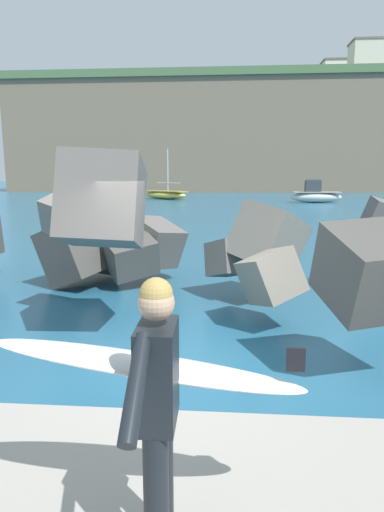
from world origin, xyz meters
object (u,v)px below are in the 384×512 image
(boat_near_centre, at_px, (165,195))
(boat_near_right, at_px, (109,206))
(surfer_with_board, at_px, (155,391))
(station_building_central, at_px, (341,77))
(station_building_west, at_px, (371,60))
(station_building_east, at_px, (343,84))
(mooring_buoy_outer, at_px, (143,218))
(boat_mid_left, at_px, (316,195))

(boat_near_centre, bearing_deg, boat_near_right, -91.33)
(surfer_with_board, bearing_deg, station_building_central, 75.65)
(station_building_west, relative_size, station_building_east, 0.84)
(mooring_buoy_outer, xyz_separation_m, station_building_east, (28.48, 71.64, 20.98))
(boat_near_centre, bearing_deg, mooring_buoy_outer, -84.95)
(boat_mid_left, bearing_deg, station_building_west, 66.97)
(surfer_with_board, bearing_deg, station_building_west, 72.30)
(station_building_east, bearing_deg, boat_mid_left, -106.02)
(boat_mid_left, bearing_deg, boat_near_right, -134.30)
(station_building_west, distance_m, station_building_central, 12.35)
(boat_mid_left, bearing_deg, station_building_central, 74.29)
(mooring_buoy_outer, relative_size, station_building_east, 0.05)
(boat_mid_left, relative_size, station_building_east, 0.59)
(surfer_with_board, xyz_separation_m, station_building_east, (24.26, 93.18, 19.92))
(mooring_buoy_outer, distance_m, station_building_west, 65.89)
(boat_near_right, bearing_deg, station_building_central, 65.34)
(boat_mid_left, height_order, station_building_central, station_building_central)
(boat_near_centre, distance_m, station_building_central, 55.88)
(station_building_central, bearing_deg, surfer_with_board, -104.35)
(station_building_east, bearing_deg, station_building_west, -89.17)
(boat_mid_left, height_order, station_building_east, station_building_east)
(station_building_west, xyz_separation_m, station_building_east, (-0.24, 16.40, -0.60))
(boat_near_right, height_order, station_building_central, station_building_central)
(boat_near_right, bearing_deg, station_building_east, 65.63)
(boat_near_centre, relative_size, station_building_central, 0.77)
(boat_near_centre, xyz_separation_m, boat_mid_left, (15.66, -5.44, 0.22))
(boat_near_centre, xyz_separation_m, station_building_east, (30.67, 46.84, 20.69))
(surfer_with_board, bearing_deg, station_building_east, 75.41)
(mooring_buoy_outer, bearing_deg, station_building_central, 68.19)
(surfer_with_board, distance_m, boat_near_right, 25.30)
(boat_near_centre, distance_m, station_building_east, 59.69)
(boat_mid_left, distance_m, mooring_buoy_outer, 23.59)
(surfer_with_board, bearing_deg, boat_near_right, 105.89)
(mooring_buoy_outer, relative_size, station_building_central, 0.06)
(boat_near_centre, height_order, station_building_west, station_building_west)
(station_building_east, bearing_deg, mooring_buoy_outer, -111.68)
(boat_near_centre, height_order, boat_near_right, boat_near_centre)
(mooring_buoy_outer, height_order, station_building_central, station_building_central)
(surfer_with_board, xyz_separation_m, boat_near_right, (-6.92, 24.33, -0.56))
(boat_near_right, height_order, station_building_west, station_building_west)
(surfer_with_board, xyz_separation_m, station_building_west, (24.50, 76.77, 20.52))
(surfer_with_board, height_order, station_building_east, station_building_east)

